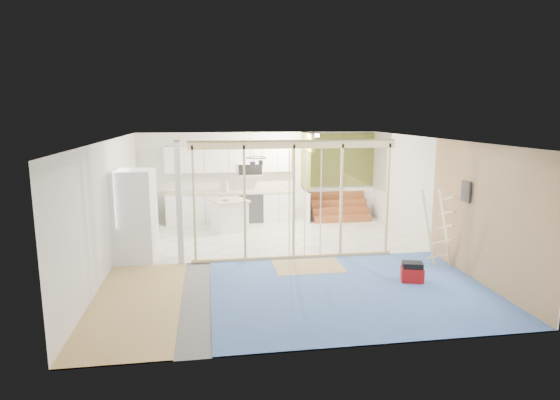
{
  "coord_description": "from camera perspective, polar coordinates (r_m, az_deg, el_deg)",
  "views": [
    {
      "loc": [
        -1.48,
        -9.66,
        3.13
      ],
      "look_at": [
        0.1,
        0.6,
        1.21
      ],
      "focal_mm": 30.0,
      "sensor_mm": 36.0,
      "label": 1
    }
  ],
  "objects": [
    {
      "name": "floor_overlays",
      "position": [
        10.33,
        0.33,
        -7.09
      ],
      "size": [
        7.0,
        8.0,
        0.03
      ],
      "color": "silver",
      "rests_on": "room"
    },
    {
      "name": "room",
      "position": [
        9.94,
        -0.03,
        -0.12
      ],
      "size": [
        7.01,
        8.01,
        2.61
      ],
      "color": "slate",
      "rests_on": "ground"
    },
    {
      "name": "upper_cabinets",
      "position": [
        13.56,
        -6.01,
        4.89
      ],
      "size": [
        3.6,
        0.41,
        0.85
      ],
      "color": "white",
      "rests_on": "room"
    },
    {
      "name": "stud_frame",
      "position": [
        9.86,
        -1.42,
        1.5
      ],
      "size": [
        4.66,
        0.14,
        2.6
      ],
      "color": "#D9C084",
      "rests_on": "room"
    },
    {
      "name": "green_partition",
      "position": [
        13.95,
        6.01,
        1.42
      ],
      "size": [
        2.25,
        1.51,
        2.6
      ],
      "color": "olive",
      "rests_on": "room"
    },
    {
      "name": "soap_bottle_a",
      "position": [
        13.53,
        -6.5,
        1.77
      ],
      "size": [
        0.14,
        0.14,
        0.33
      ],
      "primitive_type": "imported",
      "rotation": [
        0.0,
        0.0,
        0.1
      ],
      "color": "silver",
      "rests_on": "base_cabinets"
    },
    {
      "name": "ceiling_light",
      "position": [
        13.0,
        4.11,
        7.86
      ],
      "size": [
        0.32,
        0.32,
        0.08
      ],
      "primitive_type": "cylinder",
      "color": "#FFEABF",
      "rests_on": "room"
    },
    {
      "name": "soap_bottle_b",
      "position": [
        13.59,
        0.6,
        1.59
      ],
      "size": [
        0.12,
        0.12,
        0.19
      ],
      "primitive_type": "imported",
      "rotation": [
        0.0,
        0.0,
        -0.4
      ],
      "color": "silver",
      "rests_on": "base_cabinets"
    },
    {
      "name": "bowl",
      "position": [
        12.47,
        -6.55,
        0.09
      ],
      "size": [
        0.27,
        0.27,
        0.06
      ],
      "primitive_type": "imported",
      "rotation": [
        0.0,
        0.0,
        -0.12
      ],
      "color": "silver",
      "rests_on": "island"
    },
    {
      "name": "island",
      "position": [
        12.66,
        -6.19,
        -1.89
      ],
      "size": [
        1.13,
        1.13,
        0.86
      ],
      "rotation": [
        0.0,
        0.0,
        0.35
      ],
      "color": "white",
      "rests_on": "room"
    },
    {
      "name": "ladder",
      "position": [
        10.11,
        18.78,
        -3.25
      ],
      "size": [
        0.87,
        0.08,
        1.61
      ],
      "rotation": [
        0.0,
        0.0,
        -0.12
      ],
      "color": "#E0CB89",
      "rests_on": "room"
    },
    {
      "name": "pot_rack",
      "position": [
        11.67,
        -2.93,
        4.9
      ],
      "size": [
        0.52,
        0.52,
        0.72
      ],
      "color": "black",
      "rests_on": "room"
    },
    {
      "name": "sheathing_panel",
      "position": [
        9.31,
        23.69,
        -1.75
      ],
      "size": [
        0.02,
        4.0,
        2.6
      ],
      "primitive_type": "cube",
      "color": "tan",
      "rests_on": "room"
    },
    {
      "name": "base_cabinets",
      "position": [
        13.29,
        -9.11,
        -1.2
      ],
      "size": [
        4.45,
        2.24,
        0.93
      ],
      "color": "white",
      "rests_on": "room"
    },
    {
      "name": "fridge",
      "position": [
        10.46,
        -17.33,
        -1.84
      ],
      "size": [
        0.9,
        0.87,
        1.97
      ],
      "rotation": [
        0.0,
        0.0,
        -0.07
      ],
      "color": "white",
      "rests_on": "room"
    },
    {
      "name": "toolbox",
      "position": [
        9.24,
        15.82,
        -8.52
      ],
      "size": [
        0.48,
        0.41,
        0.39
      ],
      "rotation": [
        0.0,
        0.0,
        -0.29
      ],
      "color": "#9F0E0F",
      "rests_on": "room"
    },
    {
      "name": "electrical_panel",
      "position": [
        9.72,
        21.72,
        0.98
      ],
      "size": [
        0.04,
        0.3,
        0.4
      ],
      "primitive_type": "cube",
      "color": "#36363B",
      "rests_on": "room"
    }
  ]
}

